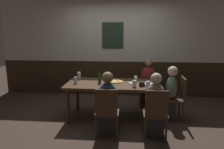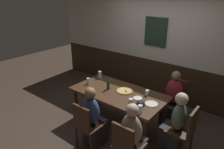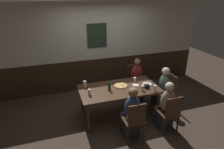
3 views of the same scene
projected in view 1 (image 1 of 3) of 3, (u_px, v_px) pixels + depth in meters
The scene contains 21 objects.
ground_plane at pixel (112, 117), 4.64m from camera, with size 12.00×12.00×0.00m, color #423328.
wall_back at pixel (117, 48), 5.98m from camera, with size 6.40×0.13×2.60m.
dining_table at pixel (112, 87), 4.51m from camera, with size 1.84×0.94×0.74m.
chair_right_near at pixel (156, 111), 3.61m from camera, with size 0.40×0.40×0.88m.
chair_right_far at pixel (148, 85), 5.34m from camera, with size 0.40×0.40×0.88m.
chair_mid_near at pixel (107, 110), 3.67m from camera, with size 0.40×0.40×0.88m.
chair_head_east at pixel (177, 96), 4.43m from camera, with size 0.40×0.40×0.88m.
person_right_near at pixel (155, 109), 3.77m from camera, with size 0.34×0.37×1.12m.
person_right_far at pixel (148, 87), 5.18m from camera, with size 0.34×0.37×1.13m.
person_mid_near at pixel (108, 108), 3.84m from camera, with size 0.34×0.37×1.13m.
person_head_east at pixel (169, 97), 4.45m from camera, with size 0.37×0.34×1.11m.
pizza at pixel (115, 82), 4.57m from camera, with size 0.32×0.32×0.03m.
beer_glass_tall at pixel (76, 81), 4.44m from camera, with size 0.06×0.06×0.14m.
tumbler_water at pixel (79, 76), 4.83m from camera, with size 0.07×0.07×0.16m.
tumbler_short at pixel (136, 79), 4.66m from camera, with size 0.07×0.07×0.11m.
pint_glass_pale at pixel (148, 86), 4.05m from camera, with size 0.08×0.08×0.14m.
beer_glass_half at pixel (134, 84), 4.17m from camera, with size 0.08×0.08×0.13m.
beer_bottle_green at pixel (100, 78), 4.47m from camera, with size 0.06×0.06×0.26m.
plate_white_large at pixel (147, 84), 4.42m from camera, with size 0.22×0.22×0.01m, color white.
plate_white_small at pixel (132, 83), 4.46m from camera, with size 0.17×0.17×0.01m, color white.
condiment_caddy at pixel (142, 84), 4.24m from camera, with size 0.11×0.09×0.09m, color black.
Camera 1 is at (0.38, -4.34, 1.83)m, focal length 35.19 mm.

